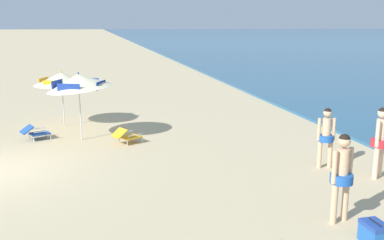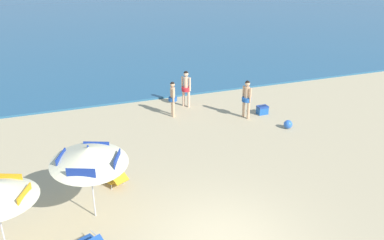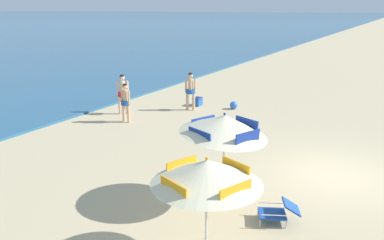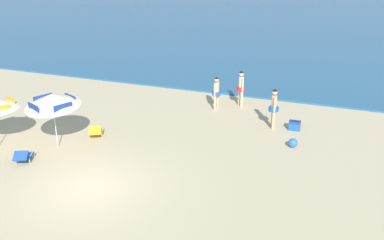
{
  "view_description": "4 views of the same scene",
  "coord_description": "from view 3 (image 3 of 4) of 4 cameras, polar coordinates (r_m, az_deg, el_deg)",
  "views": [
    {
      "loc": [
        11.64,
        2.83,
        3.78
      ],
      "look_at": [
        -0.15,
        5.46,
        1.13
      ],
      "focal_mm": 40.53,
      "sensor_mm": 36.0,
      "label": 1
    },
    {
      "loc": [
        -3.64,
        -7.51,
        6.98
      ],
      "look_at": [
        1.06,
        5.05,
        1.31
      ],
      "focal_mm": 36.96,
      "sensor_mm": 36.0,
      "label": 2
    },
    {
      "loc": [
        -11.06,
        -1.31,
        4.64
      ],
      "look_at": [
        0.21,
        4.89,
        0.94
      ],
      "focal_mm": 36.59,
      "sensor_mm": 36.0,
      "label": 3
    },
    {
      "loc": [
        7.41,
        -9.82,
        7.01
      ],
      "look_at": [
        1.6,
        5.22,
        0.73
      ],
      "focal_mm": 39.16,
      "sensor_mm": 36.0,
      "label": 4
    }
  ],
  "objects": [
    {
      "name": "beach_umbrella_striped_second",
      "position": [
        7.06,
        2.16,
        -7.61
      ],
      "size": [
        2.55,
        2.54,
        2.1
      ],
      "color": "silver",
      "rests_on": "ground"
    },
    {
      "name": "ground_plane",
      "position": [
        12.06,
        20.47,
        -7.66
      ],
      "size": [
        800.0,
        800.0,
        0.0
      ],
      "primitive_type": "plane",
      "color": "tan"
    },
    {
      "name": "person_standing_beside",
      "position": [
        17.81,
        -10.07,
        4.14
      ],
      "size": [
        0.44,
        0.45,
        1.8
      ],
      "color": "beige",
      "rests_on": "ground"
    },
    {
      "name": "cooler_box",
      "position": [
        19.27,
        0.8,
        2.72
      ],
      "size": [
        0.5,
        0.36,
        0.43
      ],
      "color": "#1E56A8",
      "rests_on": "ground"
    },
    {
      "name": "person_wading_in",
      "position": [
        18.23,
        -0.22,
        4.61
      ],
      "size": [
        0.44,
        0.51,
        1.78
      ],
      "color": "#D8A87F",
      "rests_on": "ground"
    },
    {
      "name": "beach_umbrella_striped_main",
      "position": [
        9.26,
        4.74,
        -0.73
      ],
      "size": [
        2.27,
        2.31,
        2.33
      ],
      "color": "silver",
      "rests_on": "ground"
    },
    {
      "name": "lounge_chair_beside_umbrella",
      "position": [
        9.17,
        12.53,
        -12.85
      ],
      "size": [
        0.85,
        1.03,
        0.52
      ],
      "color": "#1E4799",
      "rests_on": "ground"
    },
    {
      "name": "beach_ball",
      "position": [
        18.69,
        6.1,
        2.16
      ],
      "size": [
        0.37,
        0.37,
        0.37
      ],
      "primitive_type": "sphere",
      "color": "blue",
      "rests_on": "ground"
    },
    {
      "name": "person_standing_near_shore",
      "position": [
        16.51,
        -9.67,
        2.91
      ],
      "size": [
        0.4,
        0.49,
        1.65
      ],
      "color": "#D8A87F",
      "rests_on": "ground"
    },
    {
      "name": "lounge_chair_under_umbrella",
      "position": [
        11.15,
        -0.54,
        -7.04
      ],
      "size": [
        0.89,
        1.03,
        0.53
      ],
      "color": "gold",
      "rests_on": "ground"
    }
  ]
}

